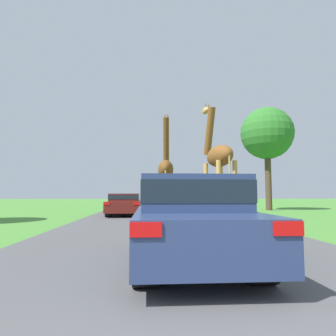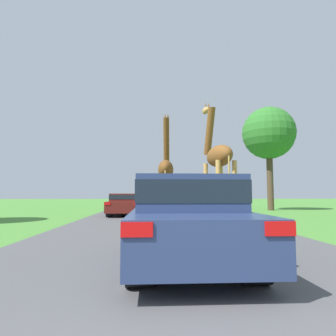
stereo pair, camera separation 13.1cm
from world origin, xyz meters
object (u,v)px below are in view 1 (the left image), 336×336
car_queue_right (124,204)px  car_far_ahead (127,200)px  car_lead_maroon (191,218)px  giraffe_companion (218,160)px  giraffe_near_road (166,169)px  car_queue_left (183,200)px  tree_right_cluster (267,134)px

car_queue_right → car_far_ahead: car_far_ahead is taller
car_queue_right → car_far_ahead: (-0.52, 10.43, 0.01)m
car_lead_maroon → car_queue_right: bearing=99.7°
giraffe_companion → car_far_ahead: bearing=95.3°
giraffe_near_road → car_queue_left: size_ratio=1.23×
giraffe_companion → tree_right_cluster: 13.74m
car_lead_maroon → tree_right_cluster: bearing=63.5°
giraffe_near_road → car_queue_right: 5.64m
car_lead_maroon → car_queue_left: size_ratio=1.03×
giraffe_companion → car_far_ahead: giraffe_companion is taller
car_far_ahead → tree_right_cluster: (11.31, -5.34, 5.32)m
giraffe_near_road → car_queue_right: giraffe_near_road is taller
giraffe_near_road → giraffe_companion: bearing=-31.7°
giraffe_near_road → car_lead_maroon: size_ratio=1.20×
giraffe_companion → car_lead_maroon: size_ratio=1.22×
giraffe_near_road → giraffe_companion: giraffe_companion is taller
car_lead_maroon → giraffe_companion: bearing=71.9°
car_lead_maroon → car_queue_right: 12.52m
giraffe_near_road → car_far_ahead: giraffe_near_road is taller
car_lead_maroon → car_queue_right: size_ratio=1.05×
giraffe_near_road → car_queue_left: 11.17m
giraffe_companion → car_lead_maroon: bearing=-118.1°
car_lead_maroon → car_queue_right: (-2.12, 12.33, -0.13)m
giraffe_near_road → car_queue_left: giraffe_near_road is taller
car_queue_right → car_far_ahead: 10.44m
car_far_ahead → car_queue_right: bearing=-87.2°
car_lead_maroon → tree_right_cluster: tree_right_cluster is taller
car_lead_maroon → tree_right_cluster: size_ratio=0.52×
car_far_ahead → tree_right_cluster: 13.59m
car_lead_maroon → car_far_ahead: size_ratio=0.91×
car_far_ahead → car_lead_maroon: bearing=-83.4°
giraffe_companion → tree_right_cluster: size_ratio=0.64×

